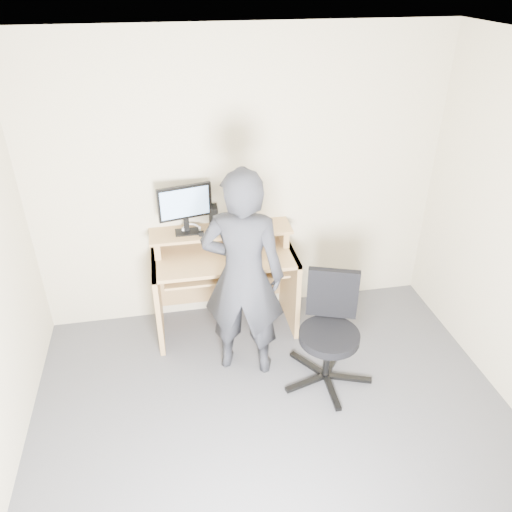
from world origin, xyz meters
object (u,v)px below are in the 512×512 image
object	(u,v)px
monitor	(185,205)
office_chair	(330,326)
person	(243,276)
desk	(223,270)

from	to	relation	value
monitor	office_chair	bearing A→B (deg)	-54.71
monitor	person	size ratio (longest dim) A/B	0.26
office_chair	person	xyz separation A→B (m)	(-0.63, 0.23, 0.38)
desk	monitor	world-z (taller)	monitor
desk	monitor	distance (m)	0.68
desk	office_chair	xyz separation A→B (m)	(0.70, -0.83, -0.07)
desk	person	bearing A→B (deg)	-82.61
office_chair	person	distance (m)	0.77
monitor	person	xyz separation A→B (m)	(0.36, -0.66, -0.31)
desk	person	size ratio (longest dim) A/B	0.70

